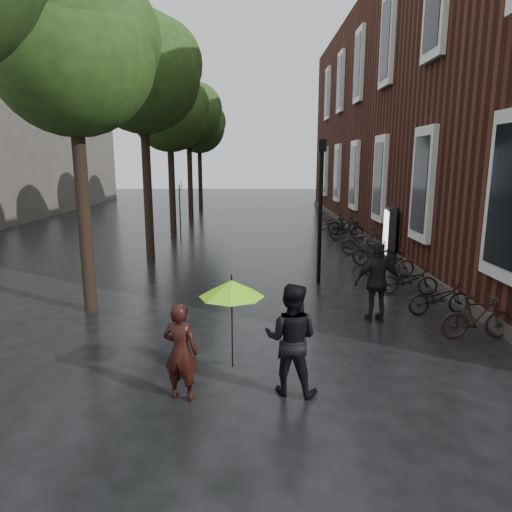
{
  "coord_description": "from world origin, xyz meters",
  "views": [
    {
      "loc": [
        0.03,
        -4.1,
        3.72
      ],
      "look_at": [
        0.09,
        7.03,
        1.41
      ],
      "focal_mm": 32.0,
      "sensor_mm": 36.0,
      "label": 1
    }
  ],
  "objects_px": {
    "person_burgundy": "(181,352)",
    "lamp_post": "(321,198)",
    "person_black": "(291,339)",
    "pedestrian_walking": "(378,282)",
    "parked_bicycles": "(369,246)",
    "ad_lightbox": "(389,233)"
  },
  "relations": [
    {
      "from": "person_burgundy",
      "to": "lamp_post",
      "type": "bearing_deg",
      "value": -97.95
    },
    {
      "from": "person_burgundy",
      "to": "person_black",
      "type": "distance_m",
      "value": 1.77
    },
    {
      "from": "lamp_post",
      "to": "pedestrian_walking",
      "type": "bearing_deg",
      "value": -75.78
    },
    {
      "from": "person_burgundy",
      "to": "parked_bicycles",
      "type": "bearing_deg",
      "value": -101.53
    },
    {
      "from": "parked_bicycles",
      "to": "pedestrian_walking",
      "type": "bearing_deg",
      "value": -102.7
    },
    {
      "from": "person_black",
      "to": "ad_lightbox",
      "type": "distance_m",
      "value": 11.52
    },
    {
      "from": "pedestrian_walking",
      "to": "ad_lightbox",
      "type": "bearing_deg",
      "value": -115.08
    },
    {
      "from": "ad_lightbox",
      "to": "person_black",
      "type": "bearing_deg",
      "value": -105.17
    },
    {
      "from": "parked_bicycles",
      "to": "lamp_post",
      "type": "bearing_deg",
      "value": -123.93
    },
    {
      "from": "ad_lightbox",
      "to": "lamp_post",
      "type": "xyz_separation_m",
      "value": [
        -3.23,
        -3.62,
        1.64
      ]
    },
    {
      "from": "person_black",
      "to": "lamp_post",
      "type": "distance_m",
      "value": 7.26
    },
    {
      "from": "person_black",
      "to": "lamp_post",
      "type": "height_order",
      "value": "lamp_post"
    },
    {
      "from": "ad_lightbox",
      "to": "pedestrian_walking",
      "type": "bearing_deg",
      "value": -99.59
    },
    {
      "from": "parked_bicycles",
      "to": "person_black",
      "type": "bearing_deg",
      "value": -110.31
    },
    {
      "from": "person_black",
      "to": "ad_lightbox",
      "type": "xyz_separation_m",
      "value": [
        4.66,
        10.53,
        0.09
      ]
    },
    {
      "from": "pedestrian_walking",
      "to": "parked_bicycles",
      "type": "distance_m",
      "value": 7.41
    },
    {
      "from": "pedestrian_walking",
      "to": "ad_lightbox",
      "type": "distance_m",
      "value": 7.48
    },
    {
      "from": "pedestrian_walking",
      "to": "ad_lightbox",
      "type": "relative_size",
      "value": 0.94
    },
    {
      "from": "ad_lightbox",
      "to": "parked_bicycles",
      "type": "bearing_deg",
      "value": -179.49
    },
    {
      "from": "person_burgundy",
      "to": "pedestrian_walking",
      "type": "bearing_deg",
      "value": -122.18
    },
    {
      "from": "person_burgundy",
      "to": "parked_bicycles",
      "type": "relative_size",
      "value": 0.1
    },
    {
      "from": "lamp_post",
      "to": "ad_lightbox",
      "type": "bearing_deg",
      "value": 48.24
    }
  ]
}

